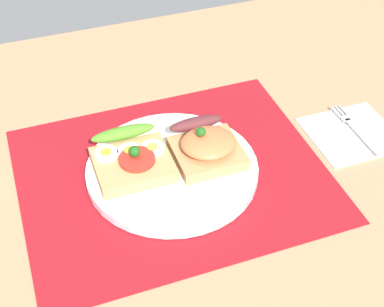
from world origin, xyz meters
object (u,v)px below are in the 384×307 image
Objects in this scene: sandwich_egg_tomato at (131,159)px; napkin at (351,133)px; fork at (354,128)px; plate at (172,170)px; sandwich_salmon at (206,146)px.

napkin is at bearing -4.72° from sandwich_egg_tomato.
sandwich_egg_tomato is at bearing 176.13° from fork.
fork is (29.66, -0.40, -0.21)cm from plate.
plate is 2.36× the size of sandwich_salmon.
sandwich_egg_tomato is 34.46cm from napkin.
sandwich_salmon is at bearing 177.82° from fork.
sandwich_egg_tomato reaches higher than napkin.
sandwich_egg_tomato is at bearing 159.67° from plate.
plate is 28.96cm from napkin.
plate is 6.02cm from sandwich_egg_tomato.
plate is 1.87× the size of napkin.
sandwich_salmon reaches higher than plate.
sandwich_salmon is 24.46cm from fork.
fork is at bearing 32.77° from napkin.
sandwich_salmon is 0.79× the size of napkin.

